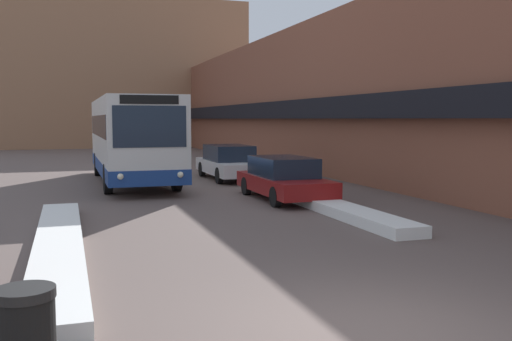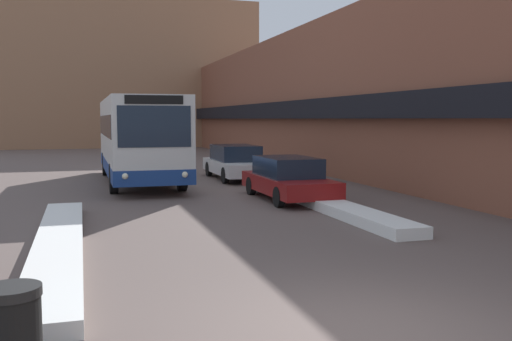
{
  "view_description": "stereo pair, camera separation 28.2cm",
  "coord_description": "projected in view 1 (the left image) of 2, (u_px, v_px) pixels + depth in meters",
  "views": [
    {
      "loc": [
        -3.39,
        -5.88,
        2.59
      ],
      "look_at": [
        0.47,
        5.73,
        1.48
      ],
      "focal_mm": 40.0,
      "sensor_mm": 36.0,
      "label": 1
    },
    {
      "loc": [
        -3.12,
        -5.97,
        2.59
      ],
      "look_at": [
        0.47,
        5.73,
        1.48
      ],
      "focal_mm": 40.0,
      "sensor_mm": 36.0,
      "label": 2
    }
  ],
  "objects": [
    {
      "name": "ground_plane",
      "position": [
        369.0,
        334.0,
        6.86
      ],
      "size": [
        160.0,
        160.0,
        0.0
      ],
      "primitive_type": "plane",
      "color": "brown"
    },
    {
      "name": "building_row_right",
      "position": [
        313.0,
        101.0,
        32.34
      ],
      "size": [
        5.5,
        60.0,
        7.24
      ],
      "color": "brown",
      "rests_on": "ground_plane"
    },
    {
      "name": "building_backdrop_far",
      "position": [
        103.0,
        75.0,
        53.11
      ],
      "size": [
        26.0,
        8.0,
        13.42
      ],
      "color": "#996B4C",
      "rests_on": "ground_plane"
    },
    {
      "name": "snow_bank_left",
      "position": [
        59.0,
        245.0,
        11.13
      ],
      "size": [
        0.9,
        9.84,
        0.24
      ],
      "color": "silver",
      "rests_on": "ground_plane"
    },
    {
      "name": "snow_bank_right",
      "position": [
        344.0,
        211.0,
        15.26
      ],
      "size": [
        0.9,
        6.55,
        0.28
      ],
      "color": "silver",
      "rests_on": "ground_plane"
    },
    {
      "name": "city_bus",
      "position": [
        132.0,
        138.0,
        23.04
      ],
      "size": [
        2.66,
        10.88,
        3.37
      ],
      "color": "silver",
      "rests_on": "ground_plane"
    },
    {
      "name": "parked_car_front",
      "position": [
        284.0,
        178.0,
        18.32
      ],
      "size": [
        1.84,
        4.63,
        1.36
      ],
      "color": "maroon",
      "rests_on": "ground_plane"
    },
    {
      "name": "parked_car_back",
      "position": [
        229.0,
        162.0,
        24.43
      ],
      "size": [
        1.91,
        4.9,
        1.46
      ],
      "color": "silver",
      "rests_on": "ground_plane"
    },
    {
      "name": "trash_bin",
      "position": [
        26.0,
        335.0,
        5.57
      ],
      "size": [
        0.59,
        0.59,
        0.95
      ],
      "color": "black",
      "rests_on": "ground_plane"
    }
  ]
}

